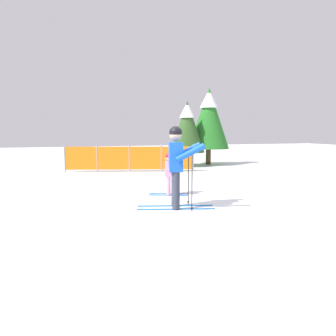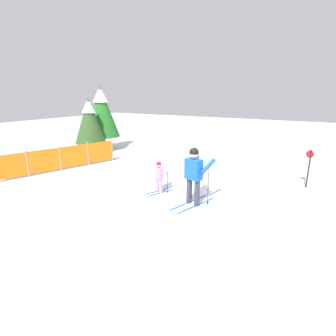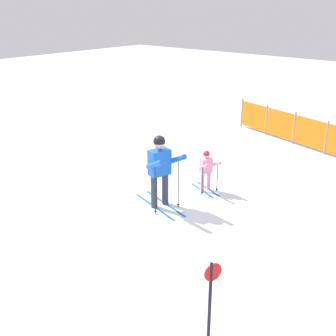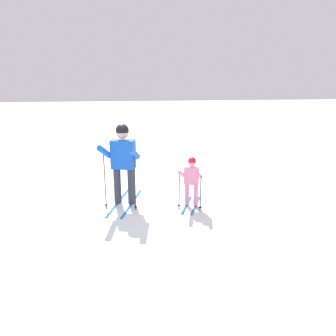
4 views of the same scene
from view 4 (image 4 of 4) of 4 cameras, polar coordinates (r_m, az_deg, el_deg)
The scene contains 3 objects.
ground_plane at distance 7.34m, azimuth -6.84°, elevation -6.88°, with size 60.00×60.00×0.00m, color white.
skier_adult at distance 7.24m, azimuth -7.87°, elevation 1.91°, with size 1.75×0.94×1.82m.
skier_child at distance 7.17m, azimuth 4.11°, elevation -1.73°, with size 1.07×0.65×1.12m.
Camera 4 is at (6.77, 0.06, 2.84)m, focal length 35.00 mm.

